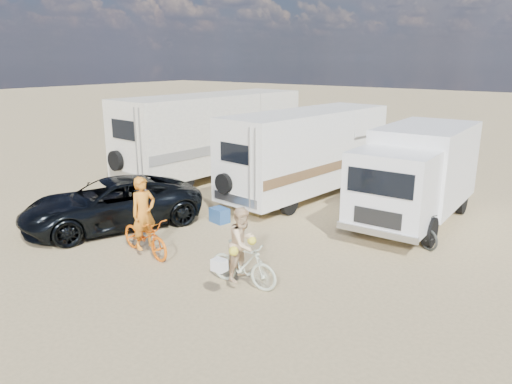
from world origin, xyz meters
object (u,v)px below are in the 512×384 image
Objects in this scene: rider_woman at (243,251)px; bike_parked at (414,227)px; box_truck at (415,176)px; bike_man at (145,236)px; bike_woman at (243,264)px; crate at (259,208)px; rv_main at (306,154)px; rider_man at (144,220)px; cooler at (220,215)px; rv_left at (211,136)px; dark_suv at (111,204)px.

rider_woman is 0.94× the size of bike_parked.
bike_man is at bearing -126.18° from box_truck.
crate is (-2.71, 4.16, -0.31)m from bike_woman.
rv_main is 4.42× the size of rider_woman.
box_truck is 2.04m from bike_parked.
crate is at bearing -154.11° from box_truck.
rv_main reaches higher than box_truck.
rider_man is at bearing -93.96° from crate.
bike_man reaches higher than cooler.
bike_parked is (9.39, -2.50, -1.22)m from rv_left.
bike_man is 1.02× the size of rider_man.
rv_main reaches higher than rider_woman.
box_truck is at bearing -26.37° from bike_man.
rider_woman is at bearing -0.00° from bike_woman.
bike_man is at bearing -87.39° from rv_main.
bike_parked is at bearing -19.71° from rv_main.
bike_woman is at bearing -40.44° from rv_left.
rv_left is 5.71m from crate.
rv_main is 4.24m from cooler.
rider_woman is at bearing 14.40° from dark_suv.
dark_suv is 3.14m from cooler.
bike_man reaches higher than bike_parked.
box_truck is 5.86m from cooler.
bike_woman is (2.66, -6.85, -1.00)m from rv_main.
bike_woman is at bearing -79.75° from bike_man.
crate is (-2.71, 4.16, -0.60)m from rider_woman.
dark_suv is at bearing -108.35° from rv_main.
rider_woman is 4.28m from cooler.
rv_main reaches higher than crate.
rv_left is 1.46× the size of box_truck.
bike_parked reaches higher than cooler.
bike_woman is (3.00, 0.12, 0.01)m from bike_man.
cooler is (-5.20, -1.81, -0.22)m from bike_parked.
bike_woman is at bearing -31.05° from cooler.
dark_suv reaches higher than bike_man.
cooler is at bearing -108.81° from crate.
box_truck is 3.13× the size of rider_man.
bike_woman reaches higher than bike_parked.
cooler is 1.16× the size of crate.
rv_main reaches higher than bike_man.
rv_left is 4.58× the size of rider_man.
rider_man is 6.95m from bike_parked.
rv_left is at bearing 147.32° from crate.
bike_woman is 3.50× the size of crate.
rider_man is 3.01m from rider_woman.
bike_man is 4.31m from crate.
bike_parked is 5.51m from cooler.
cooler is at bearing 65.71° from dark_suv.
dark_suv is 10.68× the size of crate.
crate is at bearing 74.04° from dark_suv.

